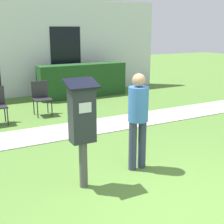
% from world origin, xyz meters
% --- Properties ---
extents(ground_plane, '(40.00, 40.00, 0.00)m').
position_xyz_m(ground_plane, '(0.00, 0.00, 0.00)').
color(ground_plane, '#517A33').
extents(sidewalk, '(12.00, 1.10, 0.02)m').
position_xyz_m(sidewalk, '(0.00, 3.56, 0.01)').
color(sidewalk, '#B7B2A8').
rests_on(sidewalk, ground).
extents(building_facade, '(10.00, 0.26, 3.20)m').
position_xyz_m(building_facade, '(0.00, 7.84, 1.60)').
color(building_facade, silver).
rests_on(building_facade, ground).
extents(parking_meter, '(0.44, 0.31, 1.59)m').
position_xyz_m(parking_meter, '(-0.78, 1.04, 1.02)').
color(parking_meter, '#4C4C4C').
rests_on(parking_meter, ground).
extents(person_standing, '(0.32, 0.32, 1.58)m').
position_xyz_m(person_standing, '(0.24, 1.20, 0.93)').
color(person_standing, '#333851').
rests_on(person_standing, ground).
extents(outdoor_chair_middle, '(0.44, 0.44, 0.90)m').
position_xyz_m(outdoor_chair_middle, '(-0.23, 5.21, 0.53)').
color(outdoor_chair_middle, '#262628').
rests_on(outdoor_chair_middle, ground).
extents(hedge_row, '(2.98, 0.60, 1.10)m').
position_xyz_m(hedge_row, '(1.63, 6.82, 0.55)').
color(hedge_row, '#1E471E').
rests_on(hedge_row, ground).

